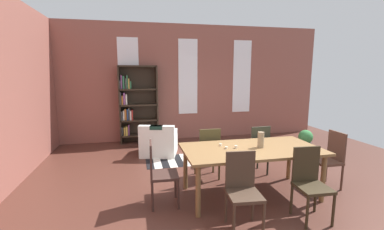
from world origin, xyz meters
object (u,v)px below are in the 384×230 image
Objects in this scene: dining_chair_head_left at (159,171)px; dining_chair_head_right at (330,157)px; dining_chair_near_right at (310,181)px; bookshelf_tall at (135,104)px; armchair_white at (159,143)px; dining_chair_far_left at (208,151)px; potted_plant_by_shelf at (305,140)px; dining_chair_far_right at (257,148)px; dining_table at (251,152)px; vase_on_table at (261,140)px; dining_chair_near_left at (243,188)px; potted_plant_corner at (207,155)px.

dining_chair_head_right is (2.86, -0.00, 0.00)m from dining_chair_head_left.
dining_chair_near_right is 1.22m from dining_chair_head_right.
armchair_white is (0.51, -1.20, -0.79)m from bookshelf_tall.
dining_chair_far_left is at bearing -66.15° from bookshelf_tall.
potted_plant_by_shelf is at bearing -21.99° from bookshelf_tall.
dining_chair_far_right is 2.35m from armchair_white.
dining_table is 2.23× the size of dining_chair_head_left.
vase_on_table reaches higher than dining_chair_far_right.
dining_chair_near_left is (-0.47, -0.76, -0.19)m from dining_table.
potted_plant_corner is (0.17, 2.17, -0.29)m from dining_chair_near_left.
dining_table is 2.16× the size of armchair_white.
dining_chair_head_right is 1.00× the size of dining_chair_near_left.
dining_chair_head_right is 2.06m from dining_chair_far_left.
potted_plant_by_shelf is (2.85, 1.16, -0.24)m from dining_chair_far_left.
dining_chair_far_left is at bearing -179.99° from dining_chair_far_right.
dining_table is at bearing 180.00° from vase_on_table.
armchair_white is 1.33m from potted_plant_corner.
dining_table is 0.92m from dining_chair_near_left.
dining_chair_near_left is at bearing -38.63° from dining_chair_head_left.
armchair_white is at bearing 118.35° from dining_chair_near_right.
armchair_white is at bearing -67.22° from bookshelf_tall.
vase_on_table is 0.12× the size of bookshelf_tall.
dining_chair_near_right is at bearing -141.22° from dining_chair_head_right.
bookshelf_tall reaches higher than dining_table.
dining_chair_near_left is at bearing -121.57° from dining_table.
potted_plant_by_shelf is (3.59, -0.45, -0.01)m from armchair_white.
potted_plant_corner is at bearing 74.98° from dining_chair_far_left.
dining_chair_near_left is at bearing -129.01° from vase_on_table.
bookshelf_tall is (-2.20, 4.35, 0.55)m from dining_chair_near_right.
dining_chair_head_left is at bearing -95.19° from armchair_white.
dining_chair_far_right is at bearing -39.24° from potted_plant_corner.
dining_table is at bearing 58.43° from dining_chair_near_left.
dining_table is 1.01× the size of bookshelf_tall.
dining_chair_head_right is at bearing 38.78° from dining_chair_near_right.
dining_table is at bearing 122.12° from dining_chair_near_right.
armchair_white is (0.22, 2.37, -0.23)m from dining_chair_head_left.
bookshelf_tall is at bearing 117.58° from vase_on_table.
dining_chair_far_left reaches higher than potted_plant_corner.
dining_chair_far_right reaches higher than potted_plant_by_shelf.
vase_on_table is 0.26× the size of dining_chair_near_right.
vase_on_table reaches higher than potted_plant_corner.
vase_on_table is 1.63m from dining_chair_head_left.
dining_chair_head_right reaches higher than dining_table.
armchair_white is (-1.70, 1.61, -0.23)m from dining_chair_far_right.
dining_table is at bearing -62.92° from armchair_white.
bookshelf_tall is (-1.25, 4.35, 0.55)m from dining_chair_near_left.
bookshelf_tall is at bearing 131.36° from dining_chair_head_right.
dining_chair_head_left is 1.00× the size of dining_chair_far_right.
dining_table is 1.51m from potted_plant_corner.
vase_on_table reaches higher than armchair_white.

